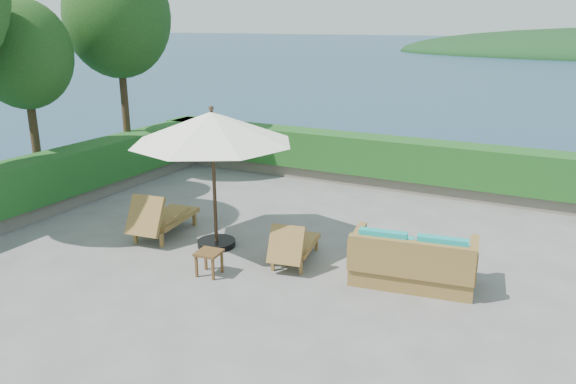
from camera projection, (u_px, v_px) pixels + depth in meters
The scene contains 13 objects.
ground at pixel (255, 256), 10.74m from camera, with size 12.00×12.00×0.00m, color gray.
foundation at pixel (256, 327), 11.19m from camera, with size 12.00×12.00×3.00m, color #565044.
planter_wall_far at pixel (358, 177), 15.45m from camera, with size 12.00×0.60×0.36m, color gray.
planter_wall_left at pixel (49, 205), 13.14m from camera, with size 0.60×12.00×0.36m, color gray.
hedge_far at pixel (359, 154), 15.26m from camera, with size 12.40×0.90×1.00m, color #124015.
hedge_left at pixel (45, 177), 12.94m from camera, with size 0.90×12.40×1.00m, color #124015.
tree_mid at pixel (24, 55), 12.93m from camera, with size 2.20×2.20×4.83m.
tree_far at pixel (118, 17), 14.80m from camera, with size 2.80×2.80×6.03m.
patio_umbrella at pixel (212, 129), 10.51m from camera, with size 3.48×3.48×2.80m.
lounge_left at pixel (161, 217), 11.58m from camera, with size 0.93×1.84×1.02m.
lounge_right at pixel (293, 245), 10.31m from camera, with size 0.88×1.60×0.87m.
side_table at pixel (209, 256), 9.83m from camera, with size 0.46×0.46×0.44m.
wicker_loveseat at pixel (412, 262), 9.48m from camera, with size 2.20×1.35×1.01m.
Camera 1 is at (5.10, -8.53, 4.30)m, focal length 35.00 mm.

